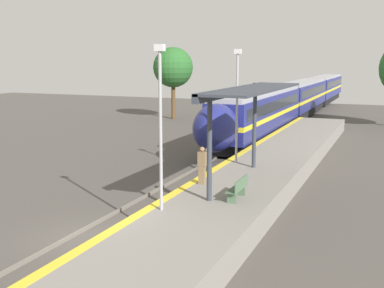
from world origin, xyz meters
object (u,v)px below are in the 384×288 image
train (300,97)px  lamppost_mid (237,99)px  platform_bench (238,188)px  lamppost_near (160,119)px  railway_signal (254,102)px  person_waiting (202,165)px

train → lamppost_mid: lamppost_mid is taller
platform_bench → lamppost_near: size_ratio=0.26×
railway_signal → platform_bench: bearing=-75.6°
train → platform_bench: bearing=-83.1°
platform_bench → person_waiting: 2.81m
person_waiting → railway_signal: size_ratio=0.38×
lamppost_near → lamppost_mid: bearing=90.0°
train → lamppost_near: size_ratio=9.87×
train → person_waiting: train is taller
person_waiting → railway_signal: 24.08m
person_waiting → railway_signal: (-4.28, 23.68, 0.77)m
person_waiting → lamppost_mid: lamppost_mid is taller
train → lamppost_near: bearing=-86.7°
lamppost_mid → person_waiting: bearing=-90.1°
platform_bench → person_waiting: bearing=143.0°
lamppost_mid → railway_signal: bearing=102.9°
person_waiting → railway_signal: bearing=100.3°
person_waiting → lamppost_mid: bearing=89.9°
lamppost_near → railway_signal: bearing=98.8°
person_waiting → lamppost_mid: 5.52m
train → lamppost_mid: (2.31, -30.87, 2.13)m
train → platform_bench: 37.73m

